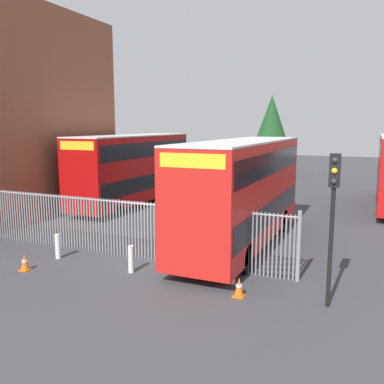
% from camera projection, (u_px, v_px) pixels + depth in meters
% --- Properties ---
extents(ground_plane, '(100.00, 100.00, 0.00)m').
position_uv_depth(ground_plane, '(221.00, 217.00, 23.01)').
color(ground_plane, '#3D3D42').
extents(palisade_fence, '(13.65, 0.14, 2.35)m').
position_uv_depth(palisade_fence, '(121.00, 226.00, 16.08)').
color(palisade_fence, gray).
rests_on(palisade_fence, ground).
extents(double_decker_bus_near_gate, '(2.54, 10.81, 4.42)m').
position_uv_depth(double_decker_bus_near_gate, '(243.00, 188.00, 17.43)').
color(double_decker_bus_near_gate, red).
rests_on(double_decker_bus_near_gate, ground).
extents(double_decker_bus_behind_fence_left, '(2.54, 10.81, 4.42)m').
position_uv_depth(double_decker_bus_behind_fence_left, '(133.00, 167.00, 26.34)').
color(double_decker_bus_behind_fence_left, '#B70C0C').
rests_on(double_decker_bus_behind_fence_left, ground).
extents(bollard_near_left, '(0.20, 0.20, 0.95)m').
position_uv_depth(bollard_near_left, '(58.00, 246.00, 15.82)').
color(bollard_near_left, silver).
rests_on(bollard_near_left, ground).
extents(bollard_center_front, '(0.20, 0.20, 0.95)m').
position_uv_depth(bollard_center_front, '(131.00, 259.00, 14.32)').
color(bollard_center_front, silver).
rests_on(bollard_center_front, ground).
extents(bollard_near_right, '(0.20, 0.20, 0.95)m').
position_uv_depth(bollard_near_right, '(232.00, 269.00, 13.33)').
color(bollard_near_right, silver).
rests_on(bollard_near_right, ground).
extents(traffic_cone_mid_forecourt, '(0.34, 0.34, 0.59)m').
position_uv_depth(traffic_cone_mid_forecourt, '(239.00, 287.00, 12.31)').
color(traffic_cone_mid_forecourt, orange).
rests_on(traffic_cone_mid_forecourt, ground).
extents(traffic_cone_near_kerb, '(0.34, 0.34, 0.59)m').
position_uv_depth(traffic_cone_near_kerb, '(25.00, 262.00, 14.54)').
color(traffic_cone_near_kerb, orange).
rests_on(traffic_cone_near_kerb, ground).
extents(traffic_light_kerbside, '(0.28, 0.33, 4.30)m').
position_uv_depth(traffic_light_kerbside, '(333.00, 202.00, 11.22)').
color(traffic_light_kerbside, black).
rests_on(traffic_light_kerbside, ground).
extents(tree_tall_back, '(4.13, 4.13, 7.91)m').
position_uv_depth(tree_tall_back, '(271.00, 126.00, 40.92)').
color(tree_tall_back, '#4C3823').
rests_on(tree_tall_back, ground).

